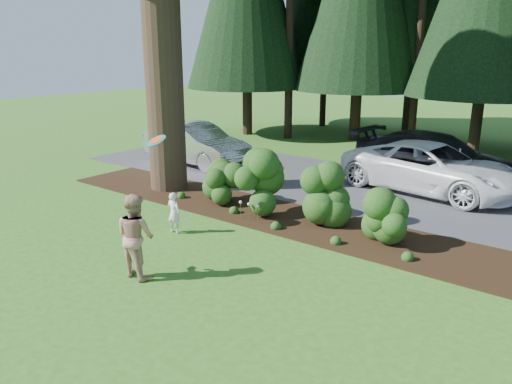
{
  "coord_description": "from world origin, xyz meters",
  "views": [
    {
      "loc": [
        7.88,
        -7.85,
        4.69
      ],
      "look_at": [
        0.76,
        1.35,
        1.3
      ],
      "focal_mm": 35.0,
      "sensor_mm": 36.0,
      "label": 1
    }
  ],
  "objects": [
    {
      "name": "child",
      "position": [
        -1.32,
        0.55,
        0.55
      ],
      "size": [
        0.43,
        0.3,
        1.1
      ],
      "primitive_type": "imported",
      "rotation": [
        0.0,
        0.0,
        3.25
      ],
      "color": "white",
      "rests_on": "ground"
    },
    {
      "name": "adult",
      "position": [
        -0.06,
        -1.69,
        0.9
      ],
      "size": [
        0.89,
        0.7,
        1.81
      ],
      "primitive_type": "imported",
      "rotation": [
        0.0,
        0.0,
        3.12
      ],
      "color": "#A23B15",
      "rests_on": "ground"
    },
    {
      "name": "car_silver_wagon",
      "position": [
        -6.45,
        6.61,
        0.86
      ],
      "size": [
        5.17,
        2.15,
        1.66
      ],
      "primitive_type": "imported",
      "rotation": [
        0.0,
        0.0,
        1.49
      ],
      "color": "#B6B6BB",
      "rests_on": "driveway"
    },
    {
      "name": "ground",
      "position": [
        0.0,
        0.0,
        0.0
      ],
      "size": [
        80.0,
        80.0,
        0.0
      ],
      "primitive_type": "plane",
      "color": "#2D621C",
      "rests_on": "ground"
    },
    {
      "name": "driveway",
      "position": [
        0.0,
        7.5,
        0.01
      ],
      "size": [
        22.0,
        6.0,
        0.03
      ],
      "primitive_type": "cube",
      "color": "#38383A",
      "rests_on": "ground"
    },
    {
      "name": "car_white_suv",
      "position": [
        2.63,
        8.43,
        0.84
      ],
      "size": [
        6.13,
        3.4,
        1.62
      ],
      "primitive_type": "imported",
      "rotation": [
        0.0,
        0.0,
        1.45
      ],
      "color": "white",
      "rests_on": "driveway"
    },
    {
      "name": "mulch_bed",
      "position": [
        0.0,
        3.25,
        0.03
      ],
      "size": [
        16.0,
        2.5,
        0.05
      ],
      "primitive_type": "cube",
      "color": "black",
      "rests_on": "ground"
    },
    {
      "name": "car_dark_suv",
      "position": [
        2.29,
        9.8,
        0.9
      ],
      "size": [
        6.17,
        3.0,
        1.73
      ],
      "primitive_type": "imported",
      "rotation": [
        0.0,
        0.0,
        1.47
      ],
      "color": "black",
      "rests_on": "driveway"
    },
    {
      "name": "lily_cluster",
      "position": [
        -0.3,
        2.4,
        0.5
      ],
      "size": [
        0.69,
        0.09,
        0.57
      ],
      "color": "#184414",
      "rests_on": "ground"
    },
    {
      "name": "shrub_row",
      "position": [
        0.77,
        3.14,
        0.81
      ],
      "size": [
        6.53,
        1.6,
        1.61
      ],
      "color": "#184414",
      "rests_on": "ground"
    },
    {
      "name": "frisbee",
      "position": [
        -1.78,
        0.48,
        2.4
      ],
      "size": [
        0.58,
        0.51,
        0.33
      ],
      "color": "#186C84",
      "rests_on": "ground"
    }
  ]
}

